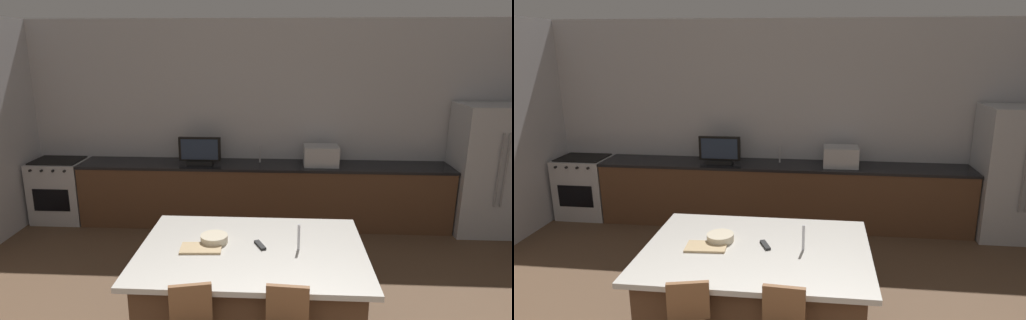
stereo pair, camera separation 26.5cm
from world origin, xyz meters
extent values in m
cube|color=#BCBCC1|center=(0.00, 5.00, 1.46)|extent=(7.57, 0.12, 2.92)
cube|color=brown|center=(-0.08, 4.62, 0.44)|extent=(5.25, 0.60, 0.87)
cube|color=black|center=(-0.08, 4.62, 0.89)|extent=(5.28, 0.62, 0.04)
cube|color=brown|center=(-0.06, 1.93, 0.48)|extent=(1.71, 1.18, 0.79)
cube|color=beige|center=(-0.06, 1.93, 0.90)|extent=(1.87, 1.34, 0.04)
cube|color=#B7BABF|center=(3.02, 4.56, 0.90)|extent=(0.90, 0.71, 1.79)
cylinder|color=gray|center=(2.98, 4.18, 0.99)|extent=(0.02, 0.02, 0.99)
cube|color=#B7BABF|center=(-3.10, 4.62, 0.45)|extent=(0.75, 0.60, 0.91)
cube|color=black|center=(-3.10, 4.32, 0.41)|extent=(0.53, 0.01, 0.33)
cube|color=black|center=(-3.10, 4.62, 0.92)|extent=(0.68, 0.50, 0.02)
cylinder|color=black|center=(-3.35, 4.30, 0.85)|extent=(0.04, 0.03, 0.04)
cylinder|color=black|center=(-3.18, 4.30, 0.85)|extent=(0.04, 0.03, 0.04)
cylinder|color=black|center=(-3.02, 4.30, 0.85)|extent=(0.04, 0.03, 0.04)
cylinder|color=black|center=(-2.85, 4.30, 0.85)|extent=(0.04, 0.03, 0.04)
cube|color=#B7BABF|center=(0.74, 4.62, 1.05)|extent=(0.48, 0.36, 0.28)
cube|color=black|center=(-0.98, 4.57, 0.93)|extent=(0.36, 0.16, 0.05)
cube|color=black|center=(-0.98, 4.57, 1.13)|extent=(0.60, 0.05, 0.34)
cube|color=#1E2D47|center=(-0.98, 4.54, 1.13)|extent=(0.53, 0.01, 0.29)
cylinder|color=#B2B2B7|center=(-0.13, 4.72, 1.03)|extent=(0.02, 0.02, 0.24)
cylinder|color=#B2B2B7|center=(0.32, 1.93, 1.03)|extent=(0.02, 0.02, 0.22)
cube|color=brown|center=(-0.43, 1.20, 0.86)|extent=(0.29, 0.10, 0.28)
cube|color=brown|center=(0.23, 1.21, 0.87)|extent=(0.29, 0.05, 0.28)
cylinder|color=beige|center=(-0.39, 2.02, 0.95)|extent=(0.23, 0.23, 0.07)
cube|color=black|center=(0.01, 1.97, 0.93)|extent=(0.11, 0.17, 0.02)
cube|color=tan|center=(-0.48, 1.89, 0.93)|extent=(0.35, 0.22, 0.02)
camera|label=1|loc=(0.16, -1.35, 2.54)|focal=30.43mm
camera|label=2|loc=(0.43, -1.33, 2.54)|focal=30.43mm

